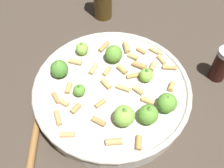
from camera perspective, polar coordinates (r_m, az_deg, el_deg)
The scene contains 4 objects.
ground_plane at distance 0.62m, azimuth -0.00°, elevation -3.51°, with size 2.40×2.40×0.00m, color #42382D.
cooking_pan at distance 0.59m, azimuth 0.08°, elevation -1.71°, with size 0.35×0.35×0.11m.
pepper_shaker at distance 0.68m, azimuth 22.51°, elevation 4.23°, with size 0.04×0.04×0.09m.
wooden_spoon at distance 0.57m, azimuth -17.28°, elevation -16.25°, with size 0.08×0.22×0.02m.
Camera 1 is at (-0.09, -0.33, 0.52)m, focal length 42.13 mm.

